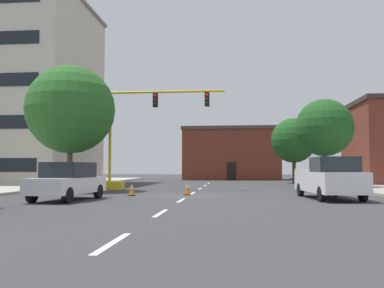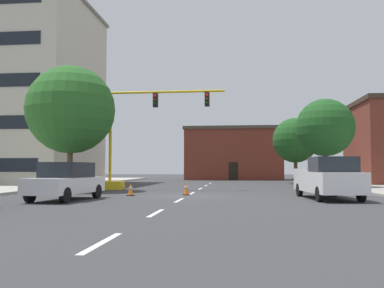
{
  "view_description": "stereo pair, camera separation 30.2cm",
  "coord_description": "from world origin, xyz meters",
  "px_view_note": "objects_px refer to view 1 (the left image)",
  "views": [
    {
      "loc": [
        2.36,
        -22.12,
        1.47
      ],
      "look_at": [
        -0.39,
        6.11,
        3.11
      ],
      "focal_mm": 39.22,
      "sensor_mm": 36.0,
      "label": 1
    },
    {
      "loc": [
        2.66,
        -22.09,
        1.47
      ],
      "look_at": [
        -0.39,
        6.11,
        3.11
      ],
      "focal_mm": 39.22,
      "sensor_mm": 36.0,
      "label": 2
    }
  ],
  "objects_px": {
    "traffic_signal_gantry": "(126,157)",
    "pickup_truck_white": "(329,179)",
    "sedan_white_near_left": "(68,181)",
    "traffic_cone_roadside_b": "(132,190)",
    "tree_right_far": "(294,140)",
    "tree_right_mid": "(324,128)",
    "tree_left_near": "(71,110)",
    "traffic_cone_roadside_a": "(187,189)"
  },
  "relations": [
    {
      "from": "pickup_truck_white",
      "to": "sedan_white_near_left",
      "type": "height_order",
      "value": "pickup_truck_white"
    },
    {
      "from": "traffic_signal_gantry",
      "to": "sedan_white_near_left",
      "type": "relative_size",
      "value": 1.9
    },
    {
      "from": "tree_left_near",
      "to": "pickup_truck_white",
      "type": "xyz_separation_m",
      "value": [
        15.13,
        -5.62,
        -4.32
      ]
    },
    {
      "from": "pickup_truck_white",
      "to": "traffic_cone_roadside_a",
      "type": "xyz_separation_m",
      "value": [
        -7.08,
        2.2,
        -0.63
      ]
    },
    {
      "from": "traffic_signal_gantry",
      "to": "tree_right_mid",
      "type": "height_order",
      "value": "traffic_signal_gantry"
    },
    {
      "from": "tree_right_far",
      "to": "tree_right_mid",
      "type": "height_order",
      "value": "tree_right_mid"
    },
    {
      "from": "traffic_cone_roadside_b",
      "to": "traffic_signal_gantry",
      "type": "bearing_deg",
      "value": 107.43
    },
    {
      "from": "traffic_signal_gantry",
      "to": "pickup_truck_white",
      "type": "relative_size",
      "value": 1.6
    },
    {
      "from": "pickup_truck_white",
      "to": "sedan_white_near_left",
      "type": "bearing_deg",
      "value": -170.3
    },
    {
      "from": "traffic_signal_gantry",
      "to": "sedan_white_near_left",
      "type": "xyz_separation_m",
      "value": [
        -0.14,
        -9.81,
        -1.34
      ]
    },
    {
      "from": "traffic_signal_gantry",
      "to": "pickup_truck_white",
      "type": "bearing_deg",
      "value": -32.88
    },
    {
      "from": "tree_right_mid",
      "to": "traffic_cone_roadside_b",
      "type": "xyz_separation_m",
      "value": [
        -12.14,
        -9.66,
        -4.12
      ]
    },
    {
      "from": "pickup_truck_white",
      "to": "traffic_cone_roadside_a",
      "type": "distance_m",
      "value": 7.44
    },
    {
      "from": "tree_right_mid",
      "to": "traffic_cone_roadside_b",
      "type": "relative_size",
      "value": 9.73
    },
    {
      "from": "sedan_white_near_left",
      "to": "traffic_cone_roadside_b",
      "type": "distance_m",
      "value": 4.07
    },
    {
      "from": "tree_left_near",
      "to": "tree_right_far",
      "type": "bearing_deg",
      "value": 43.91
    },
    {
      "from": "tree_left_near",
      "to": "traffic_cone_roadside_a",
      "type": "bearing_deg",
      "value": -23.0
    },
    {
      "from": "traffic_signal_gantry",
      "to": "pickup_truck_white",
      "type": "distance_m",
      "value": 14.31
    },
    {
      "from": "traffic_signal_gantry",
      "to": "traffic_cone_roadside_a",
      "type": "relative_size",
      "value": 12.51
    },
    {
      "from": "tree_right_mid",
      "to": "traffic_signal_gantry",
      "type": "bearing_deg",
      "value": -167.0
    },
    {
      "from": "sedan_white_near_left",
      "to": "traffic_cone_roadside_a",
      "type": "distance_m",
      "value": 6.62
    },
    {
      "from": "tree_right_far",
      "to": "pickup_truck_white",
      "type": "xyz_separation_m",
      "value": [
        -1.43,
        -21.56,
        -3.25
      ]
    },
    {
      "from": "tree_right_mid",
      "to": "traffic_cone_roadside_b",
      "type": "height_order",
      "value": "tree_right_mid"
    },
    {
      "from": "traffic_signal_gantry",
      "to": "traffic_cone_roadside_b",
      "type": "height_order",
      "value": "traffic_signal_gantry"
    },
    {
      "from": "traffic_cone_roadside_a",
      "to": "traffic_cone_roadside_b",
      "type": "bearing_deg",
      "value": -163.51
    },
    {
      "from": "tree_right_far",
      "to": "traffic_cone_roadside_b",
      "type": "bearing_deg",
      "value": -119.42
    },
    {
      "from": "tree_right_far",
      "to": "sedan_white_near_left",
      "type": "bearing_deg",
      "value": -119.82
    },
    {
      "from": "traffic_signal_gantry",
      "to": "tree_right_far",
      "type": "bearing_deg",
      "value": 45.87
    },
    {
      "from": "tree_left_near",
      "to": "tree_right_far",
      "type": "distance_m",
      "value": 23.01
    },
    {
      "from": "traffic_signal_gantry",
      "to": "sedan_white_near_left",
      "type": "height_order",
      "value": "traffic_signal_gantry"
    },
    {
      "from": "tree_right_mid",
      "to": "sedan_white_near_left",
      "type": "height_order",
      "value": "tree_right_mid"
    },
    {
      "from": "tree_right_far",
      "to": "sedan_white_near_left",
      "type": "xyz_separation_m",
      "value": [
        -13.54,
        -23.63,
        -3.34
      ]
    },
    {
      "from": "traffic_cone_roadside_b",
      "to": "sedan_white_near_left",
      "type": "bearing_deg",
      "value": -122.11
    },
    {
      "from": "traffic_signal_gantry",
      "to": "traffic_cone_roadside_b",
      "type": "relative_size",
      "value": 13.1
    },
    {
      "from": "traffic_cone_roadside_a",
      "to": "pickup_truck_white",
      "type": "bearing_deg",
      "value": -17.27
    },
    {
      "from": "tree_right_mid",
      "to": "sedan_white_near_left",
      "type": "relative_size",
      "value": 1.41
    },
    {
      "from": "traffic_signal_gantry",
      "to": "tree_right_far",
      "type": "distance_m",
      "value": 19.35
    },
    {
      "from": "tree_right_far",
      "to": "traffic_cone_roadside_a",
      "type": "height_order",
      "value": "tree_right_far"
    },
    {
      "from": "tree_left_near",
      "to": "traffic_cone_roadside_a",
      "type": "distance_m",
      "value": 10.05
    },
    {
      "from": "traffic_signal_gantry",
      "to": "tree_right_far",
      "type": "xyz_separation_m",
      "value": [
        13.41,
        13.82,
        1.99
      ]
    },
    {
      "from": "tree_left_near",
      "to": "traffic_cone_roadside_a",
      "type": "xyz_separation_m",
      "value": [
        8.05,
        -3.42,
        -4.95
      ]
    },
    {
      "from": "traffic_signal_gantry",
      "to": "tree_right_mid",
      "type": "distance_m",
      "value": 14.68
    }
  ]
}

